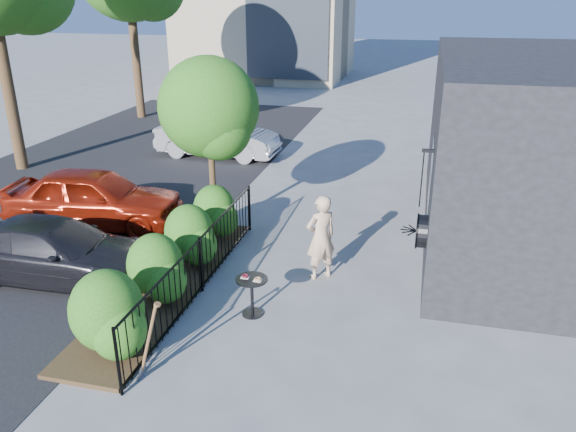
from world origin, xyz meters
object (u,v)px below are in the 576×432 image
(patio_tree, at_px, (211,114))
(car_darkgrey, at_px, (56,251))
(shovel, at_px, (148,345))
(cafe_table, at_px, (252,290))
(car_silver, at_px, (218,137))
(woman, at_px, (321,237))
(car_red, at_px, (94,198))

(patio_tree, bearing_deg, car_darkgrey, -126.92)
(patio_tree, relative_size, shovel, 2.94)
(shovel, distance_m, car_darkgrey, 4.00)
(cafe_table, xyz_separation_m, car_silver, (-4.09, 9.34, 0.19))
(car_silver, distance_m, car_darkgrey, 8.95)
(woman, xyz_separation_m, car_darkgrey, (-4.97, -1.25, -0.27))
(woman, bearing_deg, car_silver, -96.96)
(woman, height_order, car_red, woman)
(shovel, xyz_separation_m, car_darkgrey, (-3.18, 2.44, -0.01))
(woman, relative_size, car_darkgrey, 0.42)
(shovel, xyz_separation_m, car_red, (-3.90, 5.01, 0.11))
(patio_tree, distance_m, car_red, 3.59)
(patio_tree, relative_size, car_silver, 0.96)
(patio_tree, relative_size, woman, 2.32)
(car_red, bearing_deg, shovel, -149.60)
(car_red, bearing_deg, patio_tree, -90.70)
(cafe_table, relative_size, car_silver, 0.18)
(patio_tree, relative_size, cafe_table, 5.27)
(shovel, bearing_deg, patio_tree, 100.38)
(shovel, bearing_deg, car_darkgrey, 142.50)
(cafe_table, distance_m, car_silver, 10.20)
(car_silver, bearing_deg, car_darkgrey, -177.80)
(woman, distance_m, car_silver, 9.17)
(patio_tree, height_order, woman, patio_tree)
(cafe_table, xyz_separation_m, car_red, (-4.81, 2.96, 0.22))
(patio_tree, xyz_separation_m, car_silver, (-2.20, 6.03, -2.08))
(woman, bearing_deg, shovel, 24.22)
(woman, distance_m, car_red, 5.85)
(car_red, relative_size, car_silver, 1.00)
(cafe_table, xyz_separation_m, car_darkgrey, (-4.09, 0.39, 0.10))
(woman, bearing_deg, car_red, -52.88)
(car_red, bearing_deg, car_silver, -13.99)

